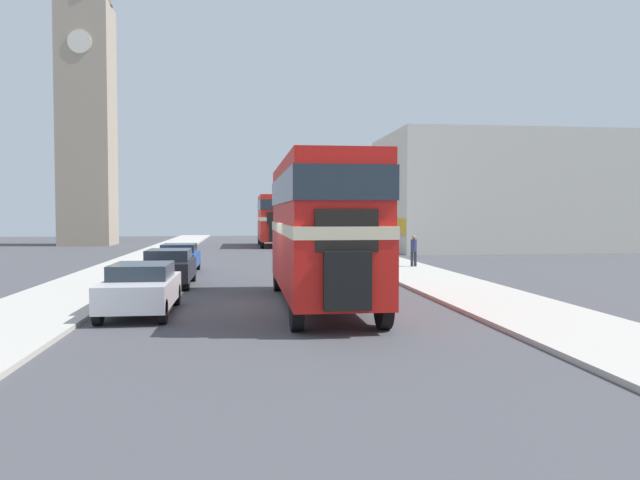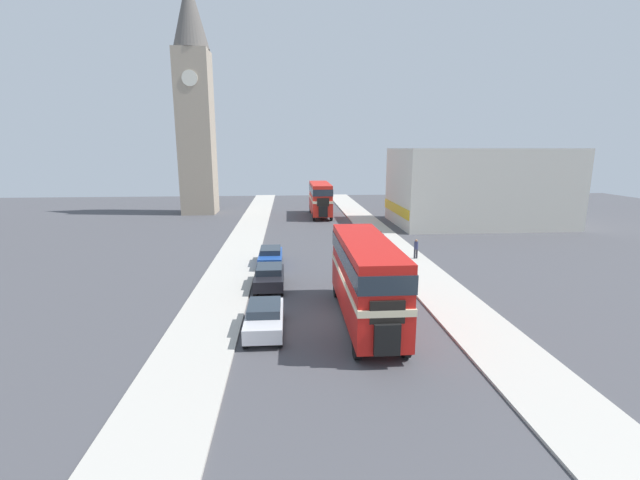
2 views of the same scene
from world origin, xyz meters
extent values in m
plane|color=#47474C|center=(0.00, 0.00, 0.00)|extent=(120.00, 120.00, 0.00)
cube|color=#B7B2A8|center=(6.75, 0.00, 0.06)|extent=(3.50, 120.00, 0.12)
cube|color=#B7B2A8|center=(-6.75, 0.00, 0.06)|extent=(3.50, 120.00, 0.12)
cube|color=red|center=(1.28, -0.34, 1.35)|extent=(2.37, 9.61, 1.64)
cube|color=beige|center=(1.28, -0.34, 2.32)|extent=(2.39, 9.66, 0.30)
cube|color=red|center=(1.28, -0.34, 3.37)|extent=(2.32, 9.42, 1.79)
cube|color=#232D38|center=(1.28, -0.34, 3.46)|extent=(2.39, 9.52, 0.81)
cube|color=black|center=(1.28, -5.24, 1.27)|extent=(1.07, 0.20, 1.31)
cube|color=black|center=(1.28, -5.11, 2.38)|extent=(1.42, 0.12, 0.96)
cylinder|color=black|center=(0.23, -4.25, 0.56)|extent=(0.28, 1.12, 1.12)
cylinder|color=black|center=(2.32, -4.25, 0.56)|extent=(0.28, 1.12, 1.12)
cylinder|color=black|center=(0.23, 3.46, 0.56)|extent=(0.28, 1.12, 1.12)
cylinder|color=black|center=(2.32, 3.46, 0.56)|extent=(0.28, 1.12, 1.12)
cube|color=red|center=(1.61, 34.58, 1.36)|extent=(2.43, 9.13, 1.66)
cube|color=beige|center=(1.61, 34.58, 2.34)|extent=(2.45, 9.18, 0.30)
cube|color=red|center=(1.61, 34.58, 3.40)|extent=(2.38, 8.95, 1.81)
cube|color=#232D38|center=(1.61, 34.58, 3.49)|extent=(2.45, 9.04, 0.81)
cube|color=black|center=(1.61, 29.91, 1.28)|extent=(1.09, 0.20, 1.33)
cube|color=black|center=(1.61, 30.04, 2.40)|extent=(1.46, 0.12, 0.97)
cylinder|color=black|center=(0.54, 30.91, 0.56)|extent=(0.28, 1.12, 1.12)
cylinder|color=black|center=(2.68, 30.91, 0.56)|extent=(0.28, 1.12, 1.12)
cylinder|color=black|center=(0.54, 38.13, 0.56)|extent=(0.28, 1.12, 1.12)
cylinder|color=black|center=(2.68, 38.13, 0.56)|extent=(0.28, 1.12, 1.12)
cube|color=silver|center=(-3.79, -1.27, 0.63)|extent=(1.76, 4.17, 0.69)
cube|color=#232D38|center=(-3.79, -1.10, 1.18)|extent=(1.55, 2.17, 0.40)
cylinder|color=black|center=(-4.57, -2.91, 0.32)|extent=(0.20, 0.64, 0.64)
cylinder|color=black|center=(-3.01, -2.91, 0.32)|extent=(0.20, 0.64, 0.64)
cylinder|color=black|center=(-4.57, 0.37, 0.32)|extent=(0.20, 0.64, 0.64)
cylinder|color=black|center=(-3.01, 0.37, 0.32)|extent=(0.20, 0.64, 0.64)
cube|color=black|center=(-3.83, 5.50, 0.64)|extent=(1.81, 4.03, 0.70)
cube|color=#232D38|center=(-3.83, 5.66, 1.19)|extent=(1.59, 2.10, 0.41)
cylinder|color=black|center=(-4.63, 3.93, 0.32)|extent=(0.20, 0.64, 0.64)
cylinder|color=black|center=(-3.03, 3.93, 0.32)|extent=(0.20, 0.64, 0.64)
cylinder|color=black|center=(-4.63, 7.06, 0.32)|extent=(0.20, 0.64, 0.64)
cylinder|color=black|center=(-3.03, 7.06, 0.32)|extent=(0.20, 0.64, 0.64)
cube|color=#1E479E|center=(-3.96, 10.79, 0.63)|extent=(1.71, 4.13, 0.68)
cube|color=#232D38|center=(-3.96, 10.96, 1.16)|extent=(1.51, 2.15, 0.39)
cylinder|color=black|center=(-4.71, 9.18, 0.32)|extent=(0.20, 0.64, 0.64)
cylinder|color=black|center=(-3.20, 9.18, 0.32)|extent=(0.20, 0.64, 0.64)
cylinder|color=black|center=(-4.71, 12.41, 0.32)|extent=(0.20, 0.64, 0.64)
cylinder|color=black|center=(-3.20, 12.41, 0.32)|extent=(0.20, 0.64, 0.64)
cylinder|color=#282833|center=(7.42, 11.62, 0.50)|extent=(0.14, 0.14, 0.76)
cylinder|color=#282833|center=(7.60, 11.62, 0.50)|extent=(0.14, 0.14, 0.76)
cylinder|color=navy|center=(7.51, 11.62, 1.18)|extent=(0.32, 0.32, 0.60)
sphere|color=#9E7051|center=(7.51, 11.62, 1.58)|extent=(0.21, 0.21, 0.21)
torus|color=black|center=(6.35, 18.23, 0.48)|extent=(0.05, 0.71, 0.71)
torus|color=black|center=(6.35, 19.28, 0.48)|extent=(0.05, 0.71, 0.71)
cylinder|color=maroon|center=(6.35, 18.76, 0.62)|extent=(0.04, 1.06, 0.34)
cylinder|color=maroon|center=(6.35, 19.13, 0.69)|extent=(0.04, 0.04, 0.43)
cube|color=tan|center=(-14.54, 38.59, 10.52)|extent=(4.36, 4.36, 21.04)
cone|color=#5B5651|center=(-14.54, 38.59, 25.42)|extent=(4.58, 4.58, 8.76)
cylinder|color=silver|center=(-14.54, 36.36, 17.25)|extent=(1.96, 0.10, 1.96)
cube|color=beige|center=(19.34, 27.30, 4.36)|extent=(18.98, 11.37, 8.71)
cube|color=gold|center=(9.80, 27.30, 1.92)|extent=(0.12, 10.80, 1.05)
camera|label=1|loc=(-1.02, -18.74, 2.75)|focal=35.00mm
camera|label=2|loc=(-2.56, -20.74, 8.72)|focal=24.00mm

